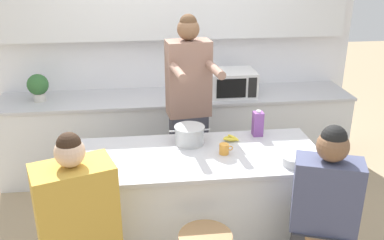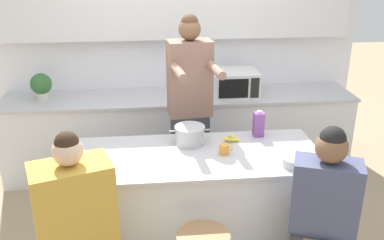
% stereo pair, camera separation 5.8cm
% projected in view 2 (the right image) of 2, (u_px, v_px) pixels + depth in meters
% --- Properties ---
extents(wall_back, '(4.06, 0.22, 2.70)m').
position_uv_depth(wall_back, '(176.00, 29.00, 4.63)').
color(wall_back, white).
rests_on(wall_back, ground_plane).
extents(back_counter, '(3.76, 0.66, 0.88)m').
position_uv_depth(back_counter, '(180.00, 133.00, 4.75)').
color(back_counter, silver).
rests_on(back_counter, ground_plane).
extents(kitchen_island, '(1.97, 0.79, 0.90)m').
position_uv_depth(kitchen_island, '(193.00, 204.00, 3.41)').
color(kitchen_island, black).
rests_on(kitchen_island, ground_plane).
extents(person_cooking, '(0.44, 0.63, 1.85)m').
position_uv_depth(person_cooking, '(190.00, 118.00, 3.86)').
color(person_cooking, '#383842').
rests_on(person_cooking, ground_plane).
extents(person_seated_near, '(0.47, 0.38, 1.37)m').
position_uv_depth(person_seated_near, '(321.00, 230.00, 2.83)').
color(person_seated_near, '#333338').
rests_on(person_seated_near, ground_plane).
extents(cooking_pot, '(0.33, 0.24, 0.15)m').
position_uv_depth(cooking_pot, '(190.00, 135.00, 3.40)').
color(cooking_pot, '#B7BABC').
rests_on(cooking_pot, kitchen_island).
extents(fruit_bowl, '(0.19, 0.19, 0.07)m').
position_uv_depth(fruit_bowl, '(295.00, 161.00, 3.07)').
color(fruit_bowl, '#B7BABC').
rests_on(fruit_bowl, kitchen_island).
extents(coffee_cup_near, '(0.11, 0.07, 0.08)m').
position_uv_depth(coffee_cup_near, '(224.00, 149.00, 3.24)').
color(coffee_cup_near, orange).
rests_on(coffee_cup_near, kitchen_island).
extents(banana_bunch, '(0.15, 0.11, 0.05)m').
position_uv_depth(banana_bunch, '(231.00, 139.00, 3.46)').
color(banana_bunch, yellow).
rests_on(banana_bunch, kitchen_island).
extents(juice_carton, '(0.08, 0.08, 0.22)m').
position_uv_depth(juice_carton, '(259.00, 124.00, 3.53)').
color(juice_carton, '#7A428E').
rests_on(juice_carton, kitchen_island).
extents(microwave, '(0.49, 0.39, 0.27)m').
position_uv_depth(microwave, '(234.00, 83.00, 4.56)').
color(microwave, white).
rests_on(microwave, back_counter).
extents(potted_plant, '(0.22, 0.22, 0.28)m').
position_uv_depth(potted_plant, '(41.00, 85.00, 4.39)').
color(potted_plant, beige).
rests_on(potted_plant, back_counter).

